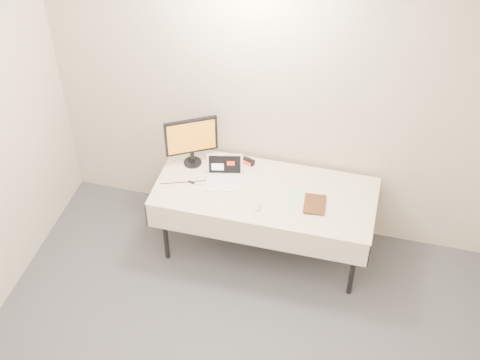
% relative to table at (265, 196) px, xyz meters
% --- Properties ---
extents(back_wall, '(4.00, 0.10, 2.70)m').
position_rel_table_xyz_m(back_wall, '(0.00, 0.45, 0.67)').
color(back_wall, beige).
rests_on(back_wall, ground).
extents(table, '(1.86, 0.81, 0.74)m').
position_rel_table_xyz_m(table, '(0.00, 0.00, 0.00)').
color(table, black).
rests_on(table, ground).
extents(laptop, '(0.36, 0.31, 0.22)m').
position_rel_table_xyz_m(laptop, '(-0.37, 0.05, 0.11)').
color(laptop, white).
rests_on(laptop, table).
extents(monitor, '(0.41, 0.25, 0.47)m').
position_rel_table_xyz_m(monitor, '(-0.70, 0.19, 0.34)').
color(monitor, black).
rests_on(monitor, table).
extents(book, '(0.18, 0.04, 0.24)m').
position_rel_table_xyz_m(book, '(0.34, -0.08, 0.18)').
color(book, brown).
rests_on(book, table).
extents(alarm_clock, '(0.12, 0.08, 0.05)m').
position_rel_table_xyz_m(alarm_clock, '(-0.23, 0.31, 0.09)').
color(alarm_clock, black).
rests_on(alarm_clock, table).
extents(clicker, '(0.06, 0.10, 0.02)m').
position_rel_table_xyz_m(clicker, '(-0.01, -0.22, 0.07)').
color(clicker, silver).
rests_on(clicker, table).
extents(paper_form, '(0.11, 0.28, 0.00)m').
position_rel_table_xyz_m(paper_form, '(0.26, -0.04, 0.06)').
color(paper_form, '#B7E6B7').
rests_on(paper_form, table).
extents(usb_dongle, '(0.06, 0.04, 0.01)m').
position_rel_table_xyz_m(usb_dongle, '(-0.63, -0.06, 0.07)').
color(usb_dongle, black).
rests_on(usb_dongle, table).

